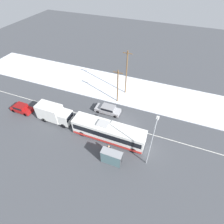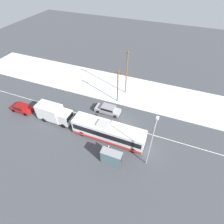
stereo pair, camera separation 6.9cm
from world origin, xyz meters
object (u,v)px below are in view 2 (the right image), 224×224
at_px(sedan_car, 108,109).
at_px(bus_shelter, 111,157).
at_px(utility_pole_snowlot, 127,73).
at_px(utility_pole_roadside, 118,86).
at_px(parked_car_near_truck, 22,108).
at_px(streetlamp, 152,141).
at_px(pedestrian_at_stop, 109,149).
at_px(city_bus, 108,132).
at_px(box_truck, 54,113).

relative_size(sedan_car, bus_shelter, 1.59).
height_order(bus_shelter, utility_pole_snowlot, utility_pole_snowlot).
distance_m(utility_pole_roadside, utility_pole_snowlot, 3.49).
xyz_separation_m(parked_car_near_truck, utility_pole_snowlot, (16.25, 12.53, 4.03)).
height_order(streetlamp, utility_pole_snowlot, utility_pole_snowlot).
xyz_separation_m(bus_shelter, streetlamp, (4.68, 2.31, 3.13)).
xyz_separation_m(pedestrian_at_stop, streetlamp, (5.63, 0.80, 3.68)).
xyz_separation_m(city_bus, utility_pole_snowlot, (-1.29, 12.49, 3.30)).
distance_m(sedan_car, parked_car_near_truck, 16.16).
bearing_deg(pedestrian_at_stop, box_truck, 165.73).
distance_m(sedan_car, utility_pole_snowlot, 8.10).
xyz_separation_m(sedan_car, streetlamp, (9.11, -7.42, 3.99)).
xyz_separation_m(box_truck, parked_car_near_truck, (-7.20, -0.30, -0.93)).
height_order(box_truck, pedestrian_at_stop, box_truck).
xyz_separation_m(sedan_car, utility_pole_roadside, (0.49, 3.69, 2.90)).
bearing_deg(streetlamp, utility_pole_snowlot, 119.22).
bearing_deg(utility_pole_snowlot, pedestrian_at_stop, -81.01).
relative_size(box_truck, utility_pole_snowlot, 0.66).
xyz_separation_m(streetlamp, utility_pole_snowlot, (-8.02, 14.35, 0.05)).
bearing_deg(box_truck, city_bus, -1.43).
height_order(utility_pole_roadside, utility_pole_snowlot, utility_pole_snowlot).
distance_m(pedestrian_at_stop, streetlamp, 6.77).
distance_m(parked_car_near_truck, utility_pole_roadside, 18.43).
relative_size(bus_shelter, streetlamp, 0.39).
distance_m(streetlamp, utility_pole_roadside, 14.10).
bearing_deg(parked_car_near_truck, utility_pole_snowlot, 37.64).
bearing_deg(parked_car_near_truck, utility_pole_roadside, 30.70).
bearing_deg(sedan_car, utility_pole_snowlot, -98.94).
distance_m(pedestrian_at_stop, utility_pole_snowlot, 15.78).
distance_m(box_truck, parked_car_near_truck, 7.26).
distance_m(sedan_car, utility_pole_roadside, 4.72).
bearing_deg(pedestrian_at_stop, city_bus, 112.65).
height_order(sedan_car, streetlamp, streetlamp).
relative_size(sedan_car, streetlamp, 0.61).
distance_m(pedestrian_at_stop, utility_pole_roadside, 12.54).
bearing_deg(bus_shelter, parked_car_near_truck, 168.13).
bearing_deg(streetlamp, pedestrian_at_stop, -171.90).
xyz_separation_m(streetlamp, utility_pole_roadside, (-8.63, 11.10, -1.09)).
distance_m(city_bus, bus_shelter, 4.64).
height_order(parked_car_near_truck, pedestrian_at_stop, pedestrian_at_stop).
bearing_deg(parked_car_near_truck, bus_shelter, -11.87).
distance_m(parked_car_near_truck, pedestrian_at_stop, 18.83).
relative_size(bus_shelter, utility_pole_roadside, 0.42).
xyz_separation_m(parked_car_near_truck, utility_pole_roadside, (15.65, 9.29, 2.90)).
distance_m(bus_shelter, utility_pole_roadside, 14.13).
relative_size(parked_car_near_truck, utility_pole_roadside, 0.57).
height_order(city_bus, streetlamp, streetlamp).
xyz_separation_m(pedestrian_at_stop, utility_pole_roadside, (-3.00, 11.90, 2.58)).
height_order(pedestrian_at_stop, streetlamp, streetlamp).
height_order(city_bus, bus_shelter, city_bus).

